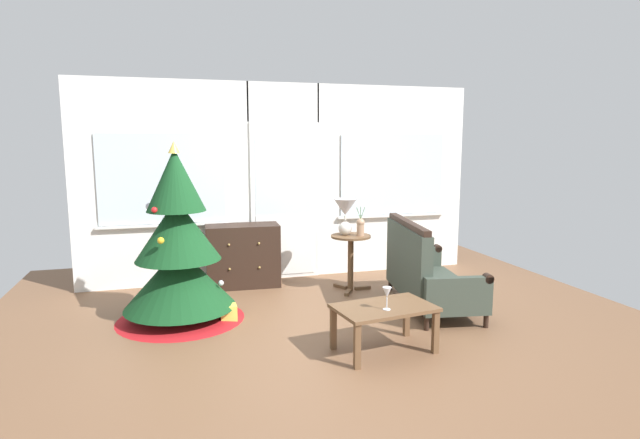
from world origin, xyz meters
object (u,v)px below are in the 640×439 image
(coffee_table, at_px, (384,313))
(gift_box, at_px, (229,313))
(side_table, at_px, (351,251))
(flower_vase, at_px, (360,226))
(table_lamp, at_px, (345,212))
(christmas_tree, at_px, (178,255))
(dresser_cabinet, at_px, (243,256))
(settee_sofa, at_px, (424,273))
(wine_glass, at_px, (387,293))

(coffee_table, height_order, gift_box, coffee_table)
(side_table, relative_size, flower_vase, 1.96)
(side_table, xyz_separation_m, table_lamp, (-0.06, 0.04, 0.48))
(christmas_tree, height_order, table_lamp, christmas_tree)
(table_lamp, bearing_deg, flower_vase, -32.01)
(dresser_cabinet, bearing_deg, gift_box, -104.49)
(dresser_cabinet, bearing_deg, settee_sofa, -37.71)
(flower_vase, height_order, coffee_table, flower_vase)
(dresser_cabinet, xyz_separation_m, flower_vase, (1.33, -0.63, 0.41))
(side_table, relative_size, gift_box, 4.18)
(christmas_tree, bearing_deg, flower_vase, 11.43)
(table_lamp, xyz_separation_m, flower_vase, (0.16, -0.10, -0.17))
(settee_sofa, distance_m, wine_glass, 1.44)
(side_table, distance_m, flower_vase, 0.34)
(side_table, bearing_deg, table_lamp, 146.31)
(wine_glass, relative_size, gift_box, 1.19)
(side_table, xyz_separation_m, wine_glass, (-0.36, -1.91, 0.06))
(settee_sofa, relative_size, table_lamp, 3.63)
(dresser_cabinet, bearing_deg, coffee_table, -69.46)
(side_table, bearing_deg, gift_box, -156.66)
(settee_sofa, distance_m, coffee_table, 1.34)
(coffee_table, distance_m, gift_box, 1.69)
(christmas_tree, bearing_deg, coffee_table, -38.33)
(christmas_tree, xyz_separation_m, settee_sofa, (2.57, -0.33, -0.29))
(side_table, bearing_deg, wine_glass, -100.54)
(table_lamp, xyz_separation_m, wine_glass, (-0.30, -1.95, -0.42))
(dresser_cabinet, height_order, gift_box, dresser_cabinet)
(flower_vase, xyz_separation_m, coffee_table, (-0.44, -1.75, -0.46))
(flower_vase, relative_size, coffee_table, 0.39)
(coffee_table, bearing_deg, table_lamp, 81.55)
(christmas_tree, distance_m, coffee_table, 2.16)
(flower_vase, bearing_deg, table_lamp, 147.99)
(settee_sofa, relative_size, wine_glass, 8.20)
(christmas_tree, xyz_separation_m, flower_vase, (2.11, 0.43, 0.13))
(christmas_tree, relative_size, gift_box, 11.03)
(coffee_table, bearing_deg, gift_box, 136.62)
(christmas_tree, relative_size, settee_sofa, 1.13)
(christmas_tree, xyz_separation_m, table_lamp, (1.95, 0.53, 0.30))
(christmas_tree, relative_size, side_table, 2.64)
(christmas_tree, height_order, settee_sofa, christmas_tree)
(settee_sofa, height_order, flower_vase, flower_vase)
(dresser_cabinet, height_order, coffee_table, dresser_cabinet)
(settee_sofa, xyz_separation_m, table_lamp, (-0.62, 0.85, 0.59))
(table_lamp, height_order, flower_vase, table_lamp)
(christmas_tree, relative_size, table_lamp, 4.11)
(settee_sofa, height_order, gift_box, settee_sofa)
(christmas_tree, height_order, dresser_cabinet, christmas_tree)
(side_table, height_order, flower_vase, flower_vase)
(flower_vase, bearing_deg, wine_glass, -103.83)
(settee_sofa, xyz_separation_m, gift_box, (-2.11, 0.15, -0.29))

